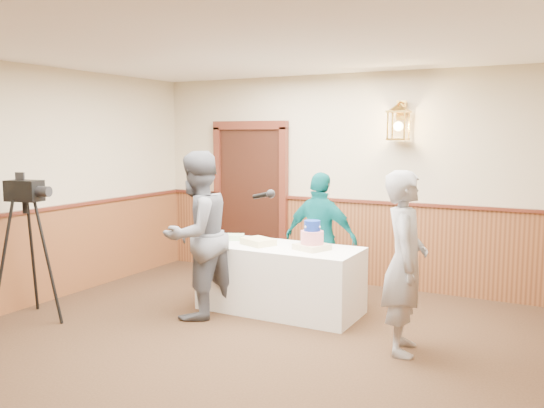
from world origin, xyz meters
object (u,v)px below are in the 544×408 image
Objects in this scene: sheet_cake_green at (233,237)px; tiered_cake at (312,238)px; sheet_cake_yellow at (258,242)px; tv_camera_rig at (28,258)px; baker at (405,262)px; assistant_p at (321,239)px; display_table at (280,279)px; interviewer at (197,235)px.

tiered_cake is at bearing -5.52° from sheet_cake_green.
tiered_cake is 1.13× the size of sheet_cake_yellow.
tiered_cake is 3.06m from tv_camera_rig.
assistant_p is at bearing 37.12° from baker.
display_table is 1.07× the size of baker.
baker reaches higher than tv_camera_rig.
interviewer is (-0.72, -0.60, 0.54)m from display_table.
baker is at bearing -16.17° from sheet_cake_green.
tv_camera_rig is at bearing -142.41° from sheet_cake_yellow.
baker is (2.28, 0.04, -0.07)m from interviewer.
sheet_cake_yellow reaches higher than display_table.
display_table is at bearing -7.60° from sheet_cake_green.
display_table is 0.64m from tiered_cake.
display_table is 1.15× the size of assistant_p.
assistant_p is (-1.28, 1.04, -0.06)m from baker.
tiered_cake reaches higher than sheet_cake_yellow.
baker reaches higher than sheet_cake_yellow.
sheet_cake_yellow is 0.23× the size of assistant_p.
tv_camera_rig is (-2.24, -1.57, 0.31)m from display_table.
sheet_cake_green is at bearing 172.40° from display_table.
sheet_cake_green is 2.35m from baker.
tiered_cake is at bearing 20.30° from tv_camera_rig.
sheet_cake_yellow is 1.90m from baker.
tiered_cake is 1.55× the size of sheet_cake_green.
display_table is at bearing 178.14° from tiered_cake.
tiered_cake is at bearing 126.67° from interviewer.
baker is 3.94m from tv_camera_rig.
tiered_cake is 0.22× the size of interviewer.
display_table is 2.75m from tv_camera_rig.
baker is (1.57, -0.56, 0.47)m from display_table.
interviewer reaches higher than sheet_cake_green.
display_table is 0.81m from sheet_cake_green.
interviewer is at bearing -140.08° from display_table.
sheet_cake_yellow is at bearing 47.63° from assistant_p.
sheet_cake_green is 0.15× the size of baker.
interviewer reaches higher than assistant_p.
interviewer is at bearing 22.24° from tv_camera_rig.
interviewer is at bearing -129.52° from sheet_cake_yellow.
tiered_cake is 1.30m from baker.
baker is 1.11× the size of tv_camera_rig.
baker reaches higher than tiered_cake.
display_table is 1.08m from interviewer.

